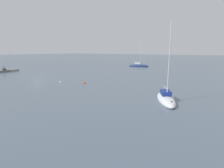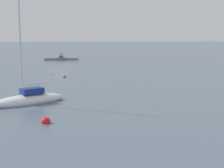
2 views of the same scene
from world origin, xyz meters
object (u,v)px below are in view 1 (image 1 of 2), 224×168
object	(u,v)px
person_seated_maroon_right	(3,69)
mooring_buoy_far	(61,82)
sailboat_navy_outer	(139,66)
person_seated_dark_left	(5,69)
sailboat_white_near	(166,99)
umbrella_open_navy	(4,67)
mooring_buoy_near	(84,83)

from	to	relation	value
person_seated_maroon_right	mooring_buoy_far	bearing A→B (deg)	94.56
sailboat_navy_outer	person_seated_dark_left	bearing A→B (deg)	-46.76
sailboat_white_near	sailboat_navy_outer	size ratio (longest dim) A/B	0.90
umbrella_open_navy	person_seated_dark_left	bearing A→B (deg)	144.14
umbrella_open_navy	sailboat_white_near	bearing A→B (deg)	86.84
sailboat_white_near	sailboat_navy_outer	world-z (taller)	sailboat_navy_outer
mooring_buoy_near	mooring_buoy_far	world-z (taller)	mooring_buoy_near
person_seated_maroon_right	sailboat_navy_outer	bearing A→B (deg)	155.16
umbrella_open_navy	sailboat_white_near	world-z (taller)	sailboat_white_near
mooring_buoy_far	person_seated_dark_left	bearing A→B (deg)	-93.71
person_seated_maroon_right	sailboat_navy_outer	distance (m)	49.43
umbrella_open_navy	mooring_buoy_far	distance (m)	29.29
person_seated_dark_left	umbrella_open_navy	world-z (taller)	umbrella_open_navy
person_seated_maroon_right	sailboat_white_near	bearing A→B (deg)	94.31
person_seated_dark_left	person_seated_maroon_right	xyz separation A→B (m)	(0.56, -0.06, 0.00)
person_seated_dark_left	mooring_buoy_near	world-z (taller)	person_seated_dark_left
sailboat_navy_outer	mooring_buoy_far	world-z (taller)	sailboat_navy_outer
umbrella_open_navy	mooring_buoy_near	size ratio (longest dim) A/B	2.33
mooring_buoy_near	mooring_buoy_far	size ratio (longest dim) A/B	1.16
sailboat_white_near	mooring_buoy_near	bearing A→B (deg)	-39.81
person_seated_maroon_right	mooring_buoy_far	xyz separation A→B (m)	(1.32, 29.07, -0.81)
sailboat_navy_outer	mooring_buoy_far	bearing A→B (deg)	-10.68
person_seated_dark_left	sailboat_navy_outer	bearing A→B (deg)	154.88
person_seated_dark_left	person_seated_maroon_right	size ratio (longest dim) A/B	1.00
sailboat_white_near	mooring_buoy_far	bearing A→B (deg)	-32.51
person_seated_maroon_right	sailboat_navy_outer	world-z (taller)	sailboat_navy_outer
mooring_buoy_near	person_seated_maroon_right	bearing A→B (deg)	-88.69
mooring_buoy_far	sailboat_navy_outer	bearing A→B (deg)	-176.20
sailboat_navy_outer	mooring_buoy_far	xyz separation A→B (m)	(43.24, 2.87, -0.33)
umbrella_open_navy	sailboat_navy_outer	xyz separation A→B (m)	(-41.63, 26.33, -1.32)
person_seated_dark_left	person_seated_maroon_right	world-z (taller)	same
person_seated_dark_left	sailboat_white_near	world-z (taller)	sailboat_white_near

